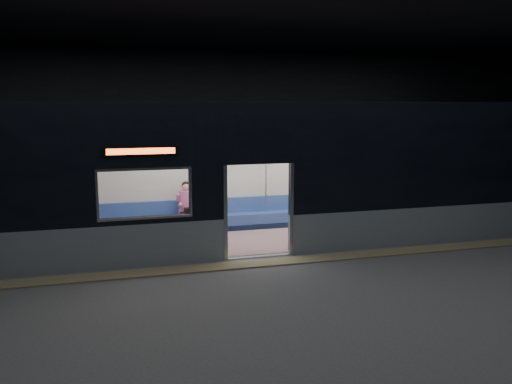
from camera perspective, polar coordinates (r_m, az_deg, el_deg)
name	(u,v)px	position (r m, az deg, el deg)	size (l,w,h in m)	color
station_floor	(273,272)	(10.96, 1.82, -8.37)	(24.00, 14.00, 0.01)	#47494C
station_envelope	(274,85)	(10.44, 1.93, 11.17)	(24.00, 14.00, 5.00)	black
tactile_strip	(265,263)	(11.46, 0.98, -7.47)	(22.80, 0.50, 0.03)	#8C7F59
metro_car	(241,166)	(12.97, -1.56, 2.79)	(18.00, 3.04, 3.35)	gray
passenger	(186,204)	(13.87, -7.33, -1.31)	(0.38, 0.65, 1.32)	black
handbag	(189,210)	(13.70, -7.03, -1.94)	(0.25, 0.21, 0.12)	black
transit_map	(329,171)	(15.18, 7.72, 2.20)	(0.94, 0.03, 0.61)	white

